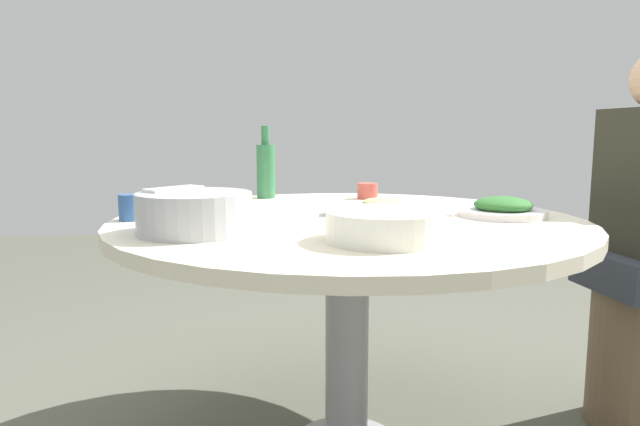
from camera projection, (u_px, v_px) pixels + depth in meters
round_dining_table at (348, 251)px, 1.63m from camera, size 1.34×1.34×0.72m
rice_bowl at (194, 212)px, 1.36m from camera, size 0.28×0.28×0.11m
soup_bowl at (385, 227)px, 1.26m from camera, size 0.29×0.27×0.07m
dish_greens at (503, 209)px, 1.64m from camera, size 0.25×0.25×0.06m
dish_noodles at (384, 204)px, 1.82m from camera, size 0.20×0.20×0.03m
dish_shrimp at (220, 205)px, 1.76m from camera, size 0.24×0.24×0.04m
green_bottle at (266, 169)px, 2.10m from camera, size 0.07×0.07×0.27m
tea_cup_near at (131, 207)px, 1.57m from camera, size 0.06×0.06×0.07m
tea_cup_far at (367, 191)px, 2.08m from camera, size 0.08×0.08×0.06m
stool_for_diner_left at (640, 359)px, 1.85m from camera, size 0.31×0.31×0.46m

